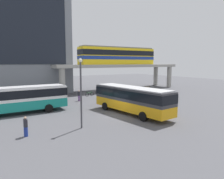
% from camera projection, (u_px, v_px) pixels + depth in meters
% --- Properties ---
extents(ground_plane, '(120.00, 120.00, 0.00)m').
position_uv_depth(ground_plane, '(82.00, 102.00, 32.96)').
color(ground_plane, '#515156').
extents(elevated_platform, '(29.94, 6.41, 5.61)m').
position_uv_depth(elevated_platform, '(118.00, 68.00, 47.71)').
color(elevated_platform, '#9E9B93').
rests_on(elevated_platform, ground_plane).
extents(train, '(18.38, 2.96, 3.84)m').
position_uv_depth(train, '(118.00, 56.00, 47.39)').
color(train, yellow).
rests_on(train, elevated_platform).
extents(bus_main, '(3.71, 11.25, 3.22)m').
position_uv_depth(bus_main, '(131.00, 97.00, 25.13)').
color(bus_main, orange).
rests_on(bus_main, ground_plane).
extents(bus_secondary, '(11.10, 2.98, 3.22)m').
position_uv_depth(bus_secondary, '(19.00, 97.00, 25.23)').
color(bus_secondary, teal).
rests_on(bus_secondary, ground_plane).
extents(bicycle_brown, '(1.79, 0.18, 1.04)m').
position_uv_depth(bicycle_brown, '(135.00, 89.00, 46.12)').
color(bicycle_brown, black).
rests_on(bicycle_brown, ground_plane).
extents(bicycle_black, '(1.72, 0.61, 1.04)m').
position_uv_depth(bicycle_black, '(136.00, 90.00, 43.88)').
color(bicycle_black, black).
rests_on(bicycle_black, ground_plane).
extents(bicycle_silver, '(1.71, 0.64, 1.04)m').
position_uv_depth(bicycle_silver, '(100.00, 92.00, 41.10)').
color(bicycle_silver, black).
rests_on(bicycle_silver, ground_plane).
extents(bicycle_green, '(1.79, 0.25, 1.04)m').
position_uv_depth(bicycle_green, '(90.00, 94.00, 38.69)').
color(bicycle_green, black).
rests_on(bicycle_green, ground_plane).
extents(bicycle_orange, '(1.79, 0.09, 1.04)m').
position_uv_depth(bicycle_orange, '(147.00, 88.00, 47.71)').
color(bicycle_orange, black).
rests_on(bicycle_orange, ground_plane).
extents(pedestrian_at_kerb, '(0.32, 0.40, 1.67)m').
position_uv_depth(pedestrian_at_kerb, '(26.00, 127.00, 17.56)').
color(pedestrian_at_kerb, navy).
rests_on(pedestrian_at_kerb, ground_plane).
extents(pedestrian_waiting_near_stop, '(0.46, 0.47, 1.72)m').
position_uv_depth(pedestrian_waiting_near_stop, '(79.00, 96.00, 33.74)').
color(pedestrian_waiting_near_stop, '#724C8C').
rests_on(pedestrian_waiting_near_stop, ground_plane).
extents(lamp_post, '(0.36, 0.36, 6.43)m').
position_uv_depth(lamp_post, '(81.00, 88.00, 19.45)').
color(lamp_post, '#3F3F44').
rests_on(lamp_post, ground_plane).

